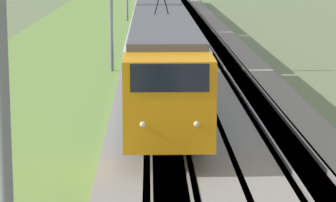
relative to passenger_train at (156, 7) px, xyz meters
The scene contains 8 objects.
ballast_main 9.65m from the passenger_train, behind, with size 240.00×4.40×0.30m.
ballast_adjacent 10.52m from the passenger_train, 155.90° to the right, with size 240.00×4.40×0.30m.
track_main 9.65m from the passenger_train, behind, with size 240.00×1.57×0.45m.
track_adjacent 10.52m from the passenger_train, 155.90° to the right, with size 240.00×1.57×0.45m.
grass_verge 11.47m from the passenger_train, 146.71° to the left, with size 240.00×10.85×0.12m.
passenger_train is the anchor object (origin of this frame).
catenary_mast_near 54.41m from the passenger_train, behind, with size 0.22×2.56×7.72m.
catenary_mast_mid 20.83m from the passenger_train, behind, with size 0.22×2.56×7.84m.
Camera 1 is at (-6.32, 0.59, 6.82)m, focal length 85.00 mm.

